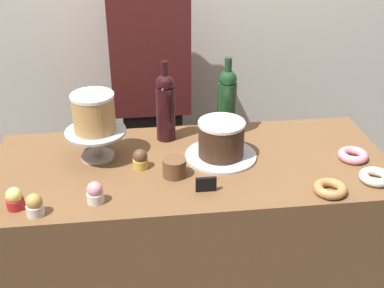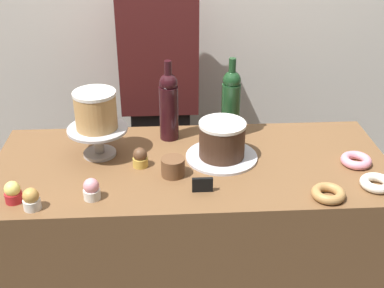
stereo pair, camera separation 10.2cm
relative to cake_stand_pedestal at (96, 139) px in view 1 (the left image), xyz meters
name	(u,v)px [view 1 (the left image)]	position (x,y,z in m)	size (l,w,h in m)	color
back_wall	(170,2)	(0.35, 0.81, 0.32)	(6.00, 0.05, 2.60)	silver
display_counter	(192,258)	(0.35, -0.08, -0.53)	(1.47, 0.63, 0.90)	brown
cake_stand_pedestal	(96,139)	(0.00, 0.00, 0.00)	(0.22, 0.22, 0.11)	#B2B2B7
white_layer_cake	(94,113)	(0.00, 0.00, 0.11)	(0.16, 0.16, 0.14)	tan
silver_serving_platter	(221,156)	(0.46, -0.05, -0.07)	(0.27, 0.27, 0.01)	silver
chocolate_round_cake	(221,138)	(0.46, -0.05, 0.00)	(0.17, 0.17, 0.14)	#3D2619
wine_bottle_dark_red	(165,106)	(0.27, 0.13, 0.07)	(0.08, 0.08, 0.33)	black
wine_bottle_green	(227,101)	(0.52, 0.14, 0.07)	(0.08, 0.08, 0.33)	#193D1E
cupcake_caramel	(35,205)	(-0.18, -0.34, -0.04)	(0.06, 0.06, 0.07)	white
cupcake_chocolate	(140,159)	(0.16, -0.09, -0.04)	(0.06, 0.06, 0.07)	gold
cupcake_strawberry	(95,193)	(0.01, -0.30, -0.04)	(0.06, 0.06, 0.07)	white
cupcake_lemon	(15,199)	(-0.25, -0.30, -0.04)	(0.06, 0.06, 0.07)	red
donut_pink	(353,155)	(0.95, -0.13, -0.06)	(0.11, 0.11, 0.03)	pink
donut_sugar	(375,177)	(0.96, -0.28, -0.06)	(0.11, 0.11, 0.03)	silver
donut_maple	(330,189)	(0.78, -0.34, -0.06)	(0.11, 0.11, 0.03)	#B27F47
cookie_stack	(174,167)	(0.27, -0.16, -0.05)	(0.08, 0.08, 0.07)	brown
price_sign_chalkboard	(206,184)	(0.37, -0.28, -0.05)	(0.07, 0.01, 0.05)	black
barista_figure	(152,109)	(0.23, 0.57, -0.14)	(0.36, 0.22, 1.60)	black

